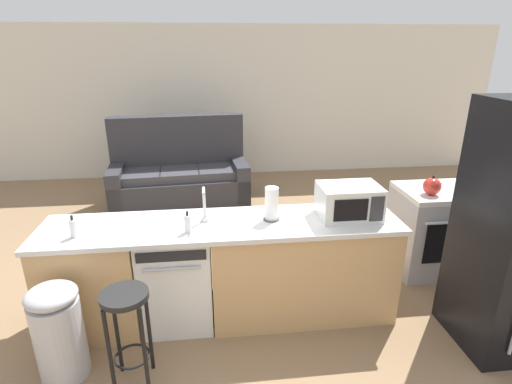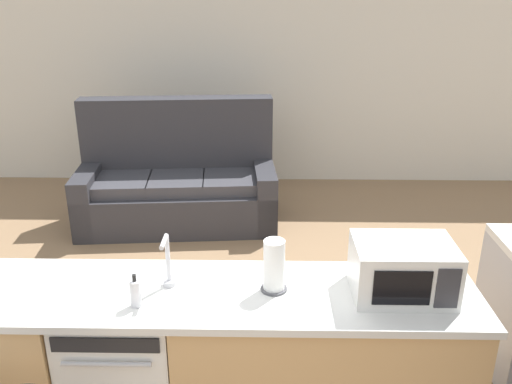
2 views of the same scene
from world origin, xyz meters
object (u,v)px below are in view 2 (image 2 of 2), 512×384
at_px(dishwasher, 126,365).
at_px(paper_towel_roll, 274,266).
at_px(soap_bottle, 136,293).
at_px(couch, 178,185).
at_px(microwave, 403,269).

relative_size(dishwasher, paper_towel_roll, 2.98).
distance_m(dishwasher, soap_bottle, 0.58).
xyz_separation_m(soap_bottle, couch, (-0.29, 3.04, -0.58)).
relative_size(microwave, paper_towel_roll, 1.77).
xyz_separation_m(paper_towel_roll, couch, (-0.96, 2.88, -0.64)).
distance_m(soap_bottle, couch, 3.11).
relative_size(microwave, soap_bottle, 2.84).
bearing_deg(microwave, couch, 119.06).
relative_size(paper_towel_roll, soap_bottle, 1.60).
relative_size(dishwasher, soap_bottle, 4.77).
bearing_deg(paper_towel_roll, soap_bottle, -166.54).
height_order(microwave, paper_towel_roll, paper_towel_roll).
relative_size(dishwasher, microwave, 1.68).
bearing_deg(soap_bottle, couch, 95.38).
relative_size(microwave, couch, 0.24).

